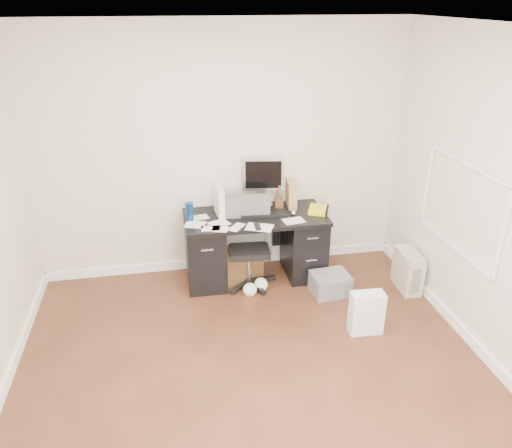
% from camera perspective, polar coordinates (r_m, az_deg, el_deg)
% --- Properties ---
extents(ground, '(4.00, 4.00, 0.00)m').
position_cam_1_polar(ground, '(4.28, 0.07, -17.57)').
color(ground, '#422215').
rests_on(ground, ground).
extents(room_shell, '(4.02, 4.02, 2.71)m').
position_cam_1_polar(room_shell, '(3.43, 0.52, 3.81)').
color(room_shell, silver).
rests_on(room_shell, ground).
extents(desk, '(1.50, 0.70, 0.75)m').
position_cam_1_polar(desk, '(5.44, -0.09, -2.39)').
color(desk, black).
rests_on(desk, ground).
extents(loose_papers, '(1.10, 0.60, 0.00)m').
position_cam_1_polar(loose_papers, '(5.22, -2.14, 0.61)').
color(loose_papers, white).
rests_on(loose_papers, desk).
extents(lcd_monitor, '(0.48, 0.32, 0.56)m').
position_cam_1_polar(lcd_monitor, '(5.44, 0.84, 4.83)').
color(lcd_monitor, silver).
rests_on(lcd_monitor, desk).
extents(keyboard, '(0.52, 0.21, 0.03)m').
position_cam_1_polar(keyboard, '(5.30, 0.93, 1.19)').
color(keyboard, black).
rests_on(keyboard, desk).
extents(computer_mouse, '(0.07, 0.07, 0.06)m').
position_cam_1_polar(computer_mouse, '(5.30, 4.29, 1.28)').
color(computer_mouse, silver).
rests_on(computer_mouse, desk).
extents(travel_mug, '(0.08, 0.08, 0.19)m').
position_cam_1_polar(travel_mug, '(5.19, -7.62, 1.43)').
color(travel_mug, navy).
rests_on(travel_mug, desk).
extents(white_binder, '(0.15, 0.29, 0.32)m').
position_cam_1_polar(white_binder, '(5.27, -4.25, 2.67)').
color(white_binder, silver).
rests_on(white_binder, desk).
extents(magazine_file, '(0.14, 0.25, 0.28)m').
position_cam_1_polar(magazine_file, '(5.49, 4.08, 3.41)').
color(magazine_file, '#977749').
rests_on(magazine_file, desk).
extents(pen_cup, '(0.12, 0.12, 0.26)m').
position_cam_1_polar(pen_cup, '(5.46, 2.66, 3.20)').
color(pen_cup, brown).
rests_on(pen_cup, desk).
extents(yellow_book, '(0.28, 0.31, 0.04)m').
position_cam_1_polar(yellow_book, '(5.42, 7.14, 1.64)').
color(yellow_book, yellow).
rests_on(yellow_book, desk).
extents(paper_remote, '(0.33, 0.30, 0.02)m').
position_cam_1_polar(paper_remote, '(5.02, 0.40, -0.28)').
color(paper_remote, white).
rests_on(paper_remote, desk).
extents(office_chair, '(0.59, 0.59, 0.97)m').
position_cam_1_polar(office_chair, '(5.26, -0.84, -2.35)').
color(office_chair, '#4B4D4B').
rests_on(office_chair, ground).
extents(pc_tower, '(0.22, 0.44, 0.43)m').
position_cam_1_polar(pc_tower, '(5.57, 16.96, -5.08)').
color(pc_tower, '#BAB7A8').
rests_on(pc_tower, ground).
extents(shopping_bag, '(0.32, 0.23, 0.42)m').
position_cam_1_polar(shopping_bag, '(4.79, 12.51, -9.87)').
color(shopping_bag, white).
rests_on(shopping_bag, ground).
extents(wicker_basket, '(0.57, 0.57, 0.44)m').
position_cam_1_polar(wicker_basket, '(5.56, -2.26, -3.84)').
color(wicker_basket, '#4D2D17').
rests_on(wicker_basket, ground).
extents(desk_printer, '(0.40, 0.34, 0.22)m').
position_cam_1_polar(desk_printer, '(5.35, 8.47, -6.77)').
color(desk_printer, slate).
rests_on(desk_printer, ground).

